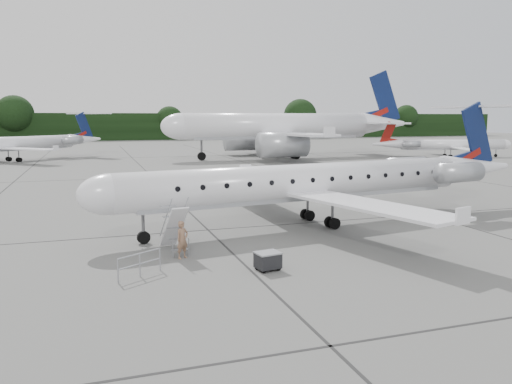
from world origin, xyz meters
name	(u,v)px	position (x,y,z in m)	size (l,w,h in m)	color
ground	(327,238)	(0.00, 0.00, 0.00)	(320.00, 320.00, 0.00)	slate
treeline	(134,127)	(0.00, 130.00, 4.00)	(260.00, 4.00, 8.00)	black
main_regional_jet	(306,164)	(0.09, 3.31, 3.86)	(30.14, 21.70, 7.73)	white
airstair	(174,228)	(-8.64, -0.28, 1.21)	(0.85, 2.32, 2.42)	white
passenger	(182,240)	(-8.45, -1.57, 0.91)	(0.66, 0.44, 1.82)	#866149
safety_railing	(140,265)	(-10.66, -3.77, 0.50)	(2.20, 0.08, 1.00)	#999BA1
baggage_cart	(268,261)	(-5.21, -4.64, 0.44)	(1.02, 0.82, 0.88)	black
bg_narrowbody	(277,113)	(17.02, 53.07, 7.37)	(41.07, 29.57, 14.74)	white
bg_regional_left	(6,137)	(-24.58, 58.86, 3.79)	(28.92, 20.82, 7.59)	white
bg_regional_right	(453,140)	(45.89, 45.24, 2.99)	(22.82, 16.43, 5.99)	white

